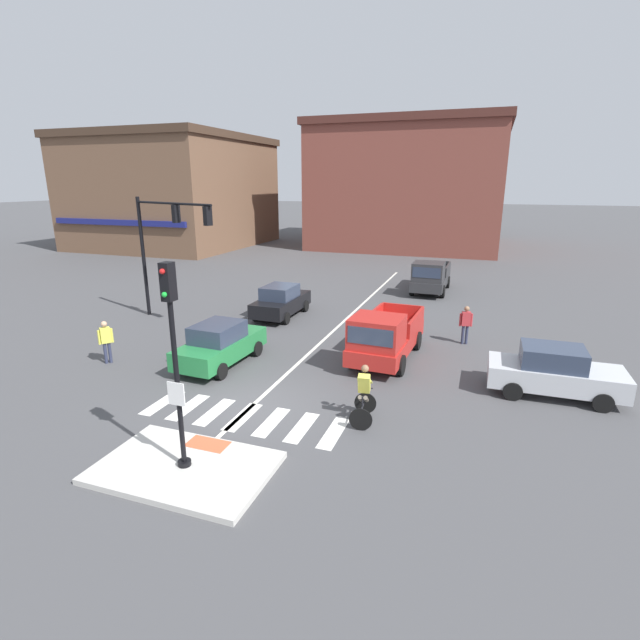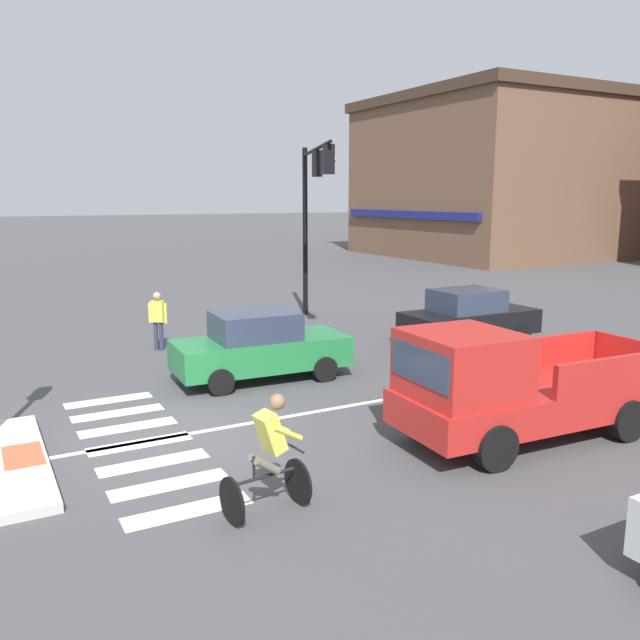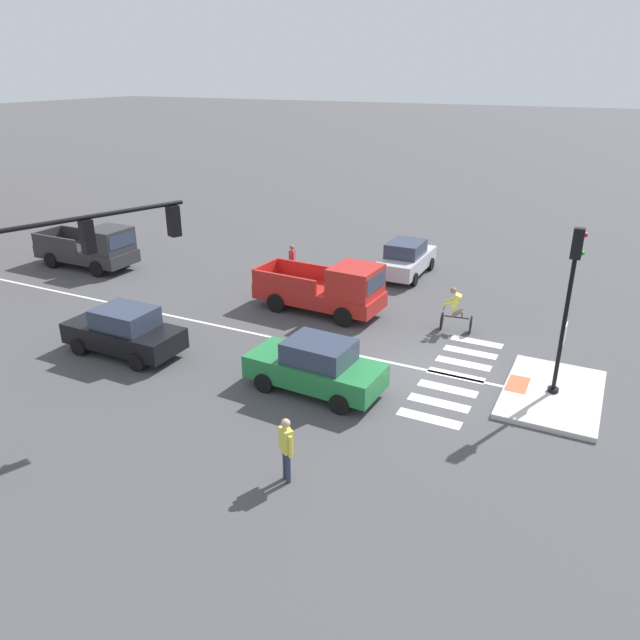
{
  "view_description": "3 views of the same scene",
  "coord_description": "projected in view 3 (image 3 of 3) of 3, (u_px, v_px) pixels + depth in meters",
  "views": [
    {
      "loc": [
        6.41,
        -11.97,
        6.7
      ],
      "look_at": [
        0.49,
        4.75,
        1.53
      ],
      "focal_mm": 26.69,
      "sensor_mm": 36.0,
      "label": 1
    },
    {
      "loc": [
        11.09,
        -3.12,
        4.29
      ],
      "look_at": [
        -1.2,
        3.52,
        1.64
      ],
      "focal_mm": 36.58,
      "sensor_mm": 36.0,
      "label": 2
    },
    {
      "loc": [
        -17.11,
        -4.5,
        8.98
      ],
      "look_at": [
        0.22,
        4.15,
        0.9
      ],
      "focal_mm": 34.09,
      "sensor_mm": 36.0,
      "label": 3
    }
  ],
  "objects": [
    {
      "name": "car_green_westbound_near",
      "position": [
        316.0,
        366.0,
        17.95
      ],
      "size": [
        1.99,
        4.18,
        1.64
      ],
      "color": "#237A3D",
      "rests_on": "ground"
    },
    {
      "name": "crosswalk_stripe_e",
      "position": [
        463.0,
        363.0,
        19.91
      ],
      "size": [
        0.44,
        1.8,
        0.01
      ],
      "primitive_type": "cube",
      "color": "silver",
      "rests_on": "ground"
    },
    {
      "name": "pedestrian_waiting_far_side",
      "position": [
        292.0,
        260.0,
        27.28
      ],
      "size": [
        0.54,
        0.3,
        1.67
      ],
      "color": "#2D334C",
      "rests_on": "ground"
    },
    {
      "name": "crosswalk_stripe_d",
      "position": [
        456.0,
        375.0,
        19.13
      ],
      "size": [
        0.44,
        1.8,
        0.01
      ],
      "primitive_type": "cube",
      "color": "silver",
      "rests_on": "ground"
    },
    {
      "name": "crosswalk_stripe_g",
      "position": [
        477.0,
        342.0,
        21.47
      ],
      "size": [
        0.44,
        1.8,
        0.01
      ],
      "primitive_type": "cube",
      "color": "silver",
      "rests_on": "ground"
    },
    {
      "name": "cyclist",
      "position": [
        456.0,
        309.0,
        22.03
      ],
      "size": [
        0.79,
        1.16,
        1.68
      ],
      "color": "black",
      "rests_on": "ground"
    },
    {
      "name": "crosswalk_stripe_b",
      "position": [
        439.0,
        403.0,
        17.57
      ],
      "size": [
        0.44,
        1.8,
        0.01
      ],
      "primitive_type": "cube",
      "color": "silver",
      "rests_on": "ground"
    },
    {
      "name": "traffic_island",
      "position": [
        552.0,
        394.0,
        17.91
      ],
      "size": [
        4.18,
        2.71,
        0.15
      ],
      "primitive_type": "cube",
      "color": "beige",
      "rests_on": "ground"
    },
    {
      "name": "traffic_light_mast",
      "position": [
        42.0,
        291.0,
        13.88
      ],
      "size": [
        5.5,
        2.16,
        6.0
      ],
      "color": "black",
      "rests_on": "ground"
    },
    {
      "name": "car_black_westbound_far",
      "position": [
        124.0,
        331.0,
        20.32
      ],
      "size": [
        1.87,
        4.11,
        1.64
      ],
      "color": "black",
      "rests_on": "ground"
    },
    {
      "name": "ground_plane",
      "position": [
        433.0,
        371.0,
        19.44
      ],
      "size": [
        300.0,
        300.0,
        0.0
      ],
      "primitive_type": "plane",
      "color": "#474749"
    },
    {
      "name": "car_silver_cross_right",
      "position": [
        406.0,
        259.0,
        28.03
      ],
      "size": [
        4.11,
        1.87,
        1.64
      ],
      "color": "silver",
      "rests_on": "ground"
    },
    {
      "name": "crosswalk_stripe_f",
      "position": [
        470.0,
        352.0,
        20.69
      ],
      "size": [
        0.44,
        1.8,
        0.01
      ],
      "primitive_type": "cube",
      "color": "silver",
      "rests_on": "ground"
    },
    {
      "name": "crosswalk_stripe_a",
      "position": [
        429.0,
        418.0,
        16.79
      ],
      "size": [
        0.44,
        1.8,
        0.01
      ],
      "primitive_type": "cube",
      "color": "silver",
      "rests_on": "ground"
    },
    {
      "name": "pickup_truck_red_eastbound_mid",
      "position": [
        329.0,
        290.0,
        23.63
      ],
      "size": [
        2.25,
        5.19,
        2.08
      ],
      "color": "red",
      "rests_on": "ground"
    },
    {
      "name": "tactile_pad_front",
      "position": [
        518.0,
        384.0,
        18.3
      ],
      "size": [
        1.1,
        0.6,
        0.01
      ],
      "primitive_type": "cube",
      "color": "#DB5B38",
      "rests_on": "traffic_island"
    },
    {
      "name": "lane_centre_line",
      "position": [
        182.0,
        318.0,
        23.51
      ],
      "size": [
        0.14,
        28.0,
        0.01
      ],
      "primitive_type": "cube",
      "color": "silver",
      "rests_on": "ground"
    },
    {
      "name": "pedestrian_at_curb_left",
      "position": [
        286.0,
        445.0,
        13.9
      ],
      "size": [
        0.39,
        0.46,
        1.67
      ],
      "color": "#2D334C",
      "rests_on": "ground"
    },
    {
      "name": "pickup_truck_charcoal_eastbound_distant",
      "position": [
        93.0,
        248.0,
        29.01
      ],
      "size": [
        2.1,
        5.12,
        2.08
      ],
      "color": "#2D2D30",
      "rests_on": "ground"
    },
    {
      "name": "crosswalk_stripe_c",
      "position": [
        448.0,
        388.0,
        18.35
      ],
      "size": [
        0.44,
        1.8,
        0.01
      ],
      "primitive_type": "cube",
      "color": "silver",
      "rests_on": "ground"
    },
    {
      "name": "signal_pole",
      "position": [
        569.0,
        298.0,
        16.74
      ],
      "size": [
        0.44,
        0.38,
        4.91
      ],
      "color": "black",
      "rests_on": "traffic_island"
    }
  ]
}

